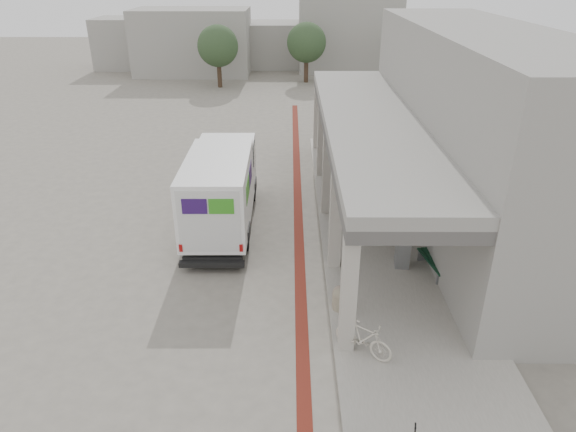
{
  "coord_description": "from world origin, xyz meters",
  "views": [
    {
      "loc": [
        0.67,
        -13.83,
        8.91
      ],
      "look_at": [
        0.61,
        1.05,
        1.6
      ],
      "focal_mm": 32.0,
      "sensor_mm": 36.0,
      "label": 1
    }
  ],
  "objects_px": {
    "bench": "(433,264)",
    "bicycle_cream": "(363,338)",
    "utility_cabinet": "(403,252)",
    "fedex_truck": "(221,187)"
  },
  "relations": [
    {
      "from": "bench",
      "to": "utility_cabinet",
      "type": "height_order",
      "value": "utility_cabinet"
    },
    {
      "from": "bench",
      "to": "bicycle_cream",
      "type": "bearing_deg",
      "value": -135.52
    },
    {
      "from": "bicycle_cream",
      "to": "utility_cabinet",
      "type": "bearing_deg",
      "value": 12.98
    },
    {
      "from": "fedex_truck",
      "to": "utility_cabinet",
      "type": "relative_size",
      "value": 7.22
    },
    {
      "from": "bench",
      "to": "utility_cabinet",
      "type": "bearing_deg",
      "value": 145.98
    },
    {
      "from": "fedex_truck",
      "to": "bicycle_cream",
      "type": "relative_size",
      "value": 4.39
    },
    {
      "from": "fedex_truck",
      "to": "utility_cabinet",
      "type": "height_order",
      "value": "fedex_truck"
    },
    {
      "from": "bench",
      "to": "bicycle_cream",
      "type": "height_order",
      "value": "bicycle_cream"
    },
    {
      "from": "bicycle_cream",
      "to": "fedex_truck",
      "type": "bearing_deg",
      "value": 66.96
    },
    {
      "from": "fedex_truck",
      "to": "bench",
      "type": "distance_m",
      "value": 7.91
    }
  ]
}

